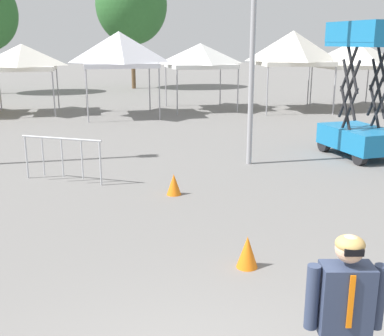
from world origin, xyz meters
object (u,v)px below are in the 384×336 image
object	(u,v)px
canopy_tent_behind_left	(119,49)
canopy_tent_far_left	(293,48)
traffic_cone_lot_center	(247,252)
scissor_lift	(361,117)
canopy_tent_behind_right	(22,57)
canopy_tent_right_of_center	(200,56)
tree_behind_tents_right	(131,5)
canopy_tent_center	(355,54)
person_foreground	(343,319)
crowd_barrier_near_person	(62,151)
traffic_cone_near_barrier	(174,184)

from	to	relation	value
canopy_tent_behind_left	canopy_tent_far_left	size ratio (longest dim) A/B	0.98
canopy_tent_behind_left	traffic_cone_lot_center	distance (m)	15.53
scissor_lift	canopy_tent_behind_right	bearing A→B (deg)	135.53
canopy_tent_behind_left	canopy_tent_far_left	world-z (taller)	canopy_tent_far_left
traffic_cone_lot_center	canopy_tent_right_of_center	bearing A→B (deg)	81.21
tree_behind_tents_right	canopy_tent_far_left	bearing A→B (deg)	-61.20
canopy_tent_center	person_foreground	world-z (taller)	canopy_tent_center
tree_behind_tents_right	crowd_barrier_near_person	world-z (taller)	tree_behind_tents_right
tree_behind_tents_right	traffic_cone_near_barrier	xyz separation A→B (m)	(-0.60, -24.34, -5.38)
traffic_cone_lot_center	traffic_cone_near_barrier	distance (m)	3.66
traffic_cone_lot_center	canopy_tent_far_left	bearing A→B (deg)	66.49
canopy_tent_right_of_center	canopy_tent_center	bearing A→B (deg)	-7.85
canopy_tent_behind_left	traffic_cone_near_barrier	xyz separation A→B (m)	(0.71, -11.64, -2.67)
tree_behind_tents_right	traffic_cone_lot_center	bearing A→B (deg)	-90.04
scissor_lift	canopy_tent_far_left	bearing A→B (deg)	80.39
scissor_lift	traffic_cone_near_barrier	bearing A→B (deg)	-155.89
canopy_tent_behind_right	canopy_tent_far_left	distance (m)	12.44
tree_behind_tents_right	crowd_barrier_near_person	xyz separation A→B (m)	(-3.05, -22.88, -4.86)
canopy_tent_center	canopy_tent_behind_right	bearing A→B (deg)	175.92
canopy_tent_right_of_center	person_foreground	size ratio (longest dim) A/B	1.79
canopy_tent_center	traffic_cone_near_barrier	bearing A→B (deg)	-131.28
traffic_cone_near_barrier	canopy_tent_right_of_center	bearing A→B (deg)	76.41
canopy_tent_right_of_center	tree_behind_tents_right	distance (m)	11.93
canopy_tent_right_of_center	person_foreground	distance (m)	19.96
crowd_barrier_near_person	traffic_cone_lot_center	distance (m)	5.93
canopy_tent_center	tree_behind_tents_right	world-z (taller)	tree_behind_tents_right
canopy_tent_right_of_center	crowd_barrier_near_person	bearing A→B (deg)	-115.76
canopy_tent_right_of_center	canopy_tent_center	size ratio (longest dim) A/B	0.89
canopy_tent_center	traffic_cone_near_barrier	xyz separation A→B (m)	(-10.59, -12.06, -2.41)
canopy_tent_far_left	traffic_cone_near_barrier	distance (m)	14.35
canopy_tent_behind_left	canopy_tent_far_left	distance (m)	8.10
crowd_barrier_near_person	traffic_cone_near_barrier	xyz separation A→B (m)	(2.45, -1.45, -0.52)
canopy_tent_far_left	tree_behind_tents_right	distance (m)	14.32
canopy_tent_behind_left	traffic_cone_near_barrier	world-z (taller)	canopy_tent_behind_left
canopy_tent_center	traffic_cone_lot_center	size ratio (longest dim) A/B	7.30
canopy_tent_center	traffic_cone_lot_center	world-z (taller)	canopy_tent_center
canopy_tent_center	traffic_cone_near_barrier	distance (m)	16.23
tree_behind_tents_right	traffic_cone_lot_center	world-z (taller)	tree_behind_tents_right
person_foreground	crowd_barrier_near_person	world-z (taller)	person_foreground
canopy_tent_behind_left	canopy_tent_far_left	bearing A→B (deg)	2.66
canopy_tent_behind_right	tree_behind_tents_right	bearing A→B (deg)	63.35
canopy_tent_far_left	traffic_cone_near_barrier	size ratio (longest dim) A/B	7.99
canopy_tent_right_of_center	traffic_cone_near_barrier	distance (m)	13.66
canopy_tent_behind_right	crowd_barrier_near_person	world-z (taller)	canopy_tent_behind_right
canopy_tent_far_left	person_foreground	distance (m)	19.97
canopy_tent_center	scissor_lift	distance (m)	10.73
canopy_tent_right_of_center	crowd_barrier_near_person	world-z (taller)	canopy_tent_right_of_center
crowd_barrier_near_person	traffic_cone_near_barrier	bearing A→B (deg)	-30.66
scissor_lift	person_foreground	world-z (taller)	scissor_lift
canopy_tent_behind_left	scissor_lift	distance (m)	11.27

